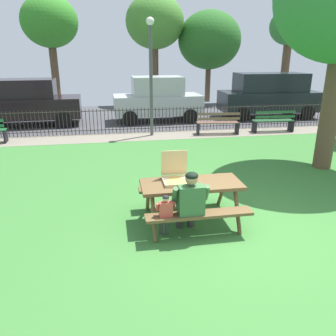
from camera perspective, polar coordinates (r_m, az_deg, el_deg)
ground at (r=7.67m, az=6.71°, el=-3.69°), size 28.00×12.10×0.02m
cobblestone_walkway at (r=12.64m, az=-0.10°, el=5.66°), size 28.00×1.40×0.01m
street_asphalt at (r=16.80m, az=-2.63°, el=9.04°), size 28.00×7.20×0.01m
picnic_table_foreground at (r=5.99m, az=4.00°, el=-4.08°), size 1.80×1.48×0.79m
pizza_box_open at (r=5.95m, az=1.33°, el=-1.37°), size 0.49×0.54×0.53m
adult_at_table at (r=5.49m, az=3.78°, el=-5.65°), size 0.61×0.59×1.19m
child_at_table at (r=5.45m, az=-0.49°, el=-7.57°), size 0.31×0.30×0.83m
iron_fence_streetside at (r=13.21m, az=-0.63°, el=8.44°), size 23.91×0.03×0.96m
park_bench_center at (r=12.88m, az=8.59°, el=7.62°), size 1.63×0.61×0.85m
park_bench_right at (r=13.76m, az=17.72°, el=7.67°), size 1.62×0.54×0.85m
lamp_post_walkway at (r=12.32m, az=-2.98°, el=17.13°), size 0.28×0.28×4.13m
parked_car_far_left at (r=15.47m, az=-23.29°, el=10.44°), size 4.47×2.06×1.94m
parked_car_left at (r=15.21m, az=-1.82°, el=11.86°), size 3.92×1.88×1.98m
parked_car_center at (r=16.82m, az=17.05°, el=12.05°), size 4.68×2.12×2.08m
far_tree_midleft at (r=21.06m, az=-19.73°, el=22.52°), size 3.11×3.11×6.01m
far_tree_center at (r=21.04m, az=-2.29°, el=23.79°), size 3.40×3.40×6.21m
far_tree_midright at (r=21.69m, az=7.15°, el=21.00°), size 3.80×3.80×5.41m
far_tree_right at (r=23.72m, az=20.20°, el=21.52°), size 2.49×2.49×5.65m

